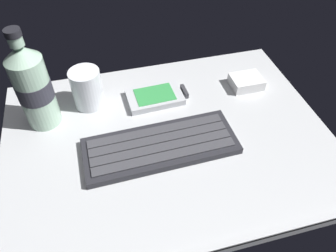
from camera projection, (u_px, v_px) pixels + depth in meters
The scene contains 6 objects.
ground_plane at pixel (168, 141), 64.49cm from camera, with size 64.00×48.00×2.80cm.
keyboard at pixel (161, 146), 61.22cm from camera, with size 29.26×11.70×1.70cm.
handheld_device at pixel (158, 96), 71.26cm from camera, with size 13.02×8.09×1.50cm.
juice_cup at pixel (87, 90), 67.90cm from camera, with size 6.40×6.40×8.50cm.
water_bottle at pixel (33, 86), 60.62cm from camera, with size 6.73×6.73×20.80cm.
charger_block at pixel (246, 82), 74.08cm from camera, with size 7.00×5.60×2.40cm, color white.
Camera 1 is at (-10.90, -41.49, 47.46)cm, focal length 34.55 mm.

